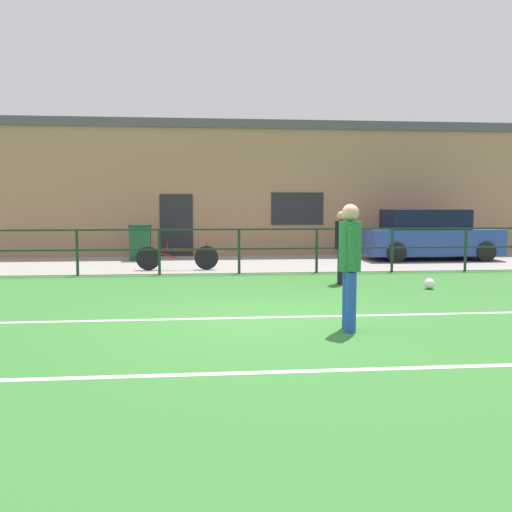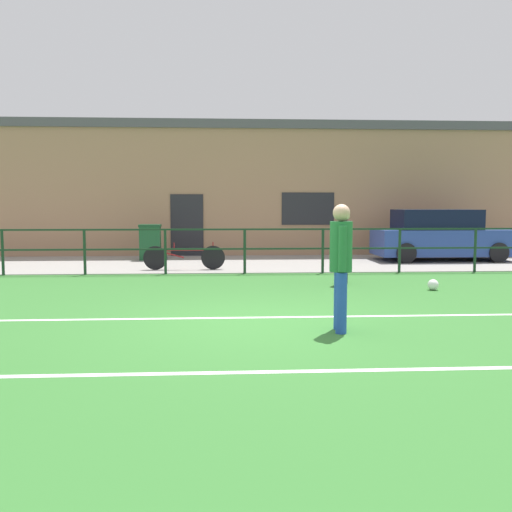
# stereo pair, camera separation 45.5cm
# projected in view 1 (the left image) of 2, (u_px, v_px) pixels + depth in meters

# --- Properties ---
(ground) EXTENTS (60.00, 44.00, 0.04)m
(ground) POSITION_uv_depth(u_px,v_px,m) (268.00, 323.00, 8.45)
(ground) COLOR #33702D
(field_line_touchline) EXTENTS (36.00, 0.11, 0.00)m
(field_line_touchline) POSITION_uv_depth(u_px,v_px,m) (265.00, 317.00, 8.79)
(field_line_touchline) COLOR white
(field_line_touchline) RESTS_ON ground
(field_line_hash) EXTENTS (36.00, 0.11, 0.00)m
(field_line_hash) POSITION_uv_depth(u_px,v_px,m) (297.00, 371.00, 5.94)
(field_line_hash) COLOR white
(field_line_hash) RESTS_ON ground
(pavement_strip) EXTENTS (48.00, 5.00, 0.02)m
(pavement_strip) POSITION_uv_depth(u_px,v_px,m) (233.00, 263.00, 16.87)
(pavement_strip) COLOR gray
(pavement_strip) RESTS_ON ground
(perimeter_fence) EXTENTS (36.07, 0.07, 1.15)m
(perimeter_fence) POSITION_uv_depth(u_px,v_px,m) (239.00, 244.00, 14.33)
(perimeter_fence) COLOR #193823
(perimeter_fence) RESTS_ON ground
(clubhouse_facade) EXTENTS (28.00, 2.56, 4.61)m
(clubhouse_facade) POSITION_uv_depth(u_px,v_px,m) (227.00, 189.00, 20.33)
(clubhouse_facade) COLOR #A37A5B
(clubhouse_facade) RESTS_ON ground
(player_goalkeeper) EXTENTS (0.28, 0.43, 1.61)m
(player_goalkeeper) POSITION_uv_depth(u_px,v_px,m) (341.00, 243.00, 12.51)
(player_goalkeeper) COLOR black
(player_goalkeeper) RESTS_ON ground
(player_striker) EXTENTS (0.31, 0.48, 1.76)m
(player_striker) POSITION_uv_depth(u_px,v_px,m) (350.00, 259.00, 7.80)
(player_striker) COLOR blue
(player_striker) RESTS_ON ground
(soccer_ball_spare) EXTENTS (0.22, 0.22, 0.22)m
(soccer_ball_spare) POSITION_uv_depth(u_px,v_px,m) (429.00, 284.00, 11.76)
(soccer_ball_spare) COLOR white
(soccer_ball_spare) RESTS_ON ground
(parked_car_red) EXTENTS (4.14, 1.82, 1.58)m
(parked_car_red) POSITION_uv_depth(u_px,v_px,m) (429.00, 236.00, 17.87)
(parked_car_red) COLOR #28428E
(parked_car_red) RESTS_ON pavement_strip
(bicycle_parked_1) EXTENTS (2.17, 0.04, 0.73)m
(bicycle_parked_1) POSITION_uv_depth(u_px,v_px,m) (177.00, 257.00, 15.02)
(bicycle_parked_1) COLOR black
(bicycle_parked_1) RESTS_ON pavement_strip
(trash_bin_0) EXTENTS (0.66, 0.56, 1.11)m
(trash_bin_0) POSITION_uv_depth(u_px,v_px,m) (140.00, 242.00, 17.62)
(trash_bin_0) COLOR #194C28
(trash_bin_0) RESTS_ON pavement_strip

